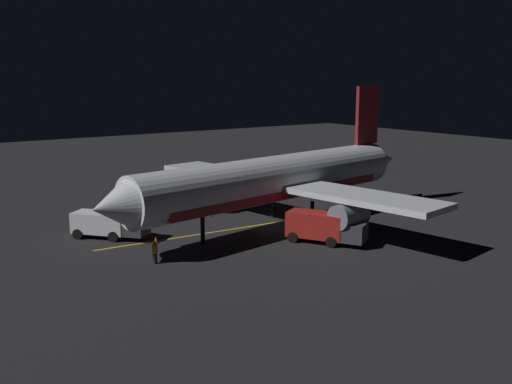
{
  "coord_description": "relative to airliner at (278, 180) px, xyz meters",
  "views": [
    {
      "loc": [
        -41.13,
        31.64,
        13.52
      ],
      "look_at": [
        0.0,
        2.0,
        3.5
      ],
      "focal_mm": 40.49,
      "sensor_mm": 36.0,
      "label": 1
    }
  ],
  "objects": [
    {
      "name": "catering_truck",
      "position": [
        -6.76,
        0.54,
        -3.0
      ],
      "size": [
        6.76,
        4.96,
        2.54
      ],
      "color": "maroon",
      "rests_on": "ground_plane"
    },
    {
      "name": "traffic_cone_near_right",
      "position": [
        1.36,
        11.87,
        -4.06
      ],
      "size": [
        0.5,
        0.5,
        0.55
      ],
      "color": "#EA590F",
      "rests_on": "ground_plane"
    },
    {
      "name": "baggage_truck",
      "position": [
        5.14,
        14.51,
        -3.13
      ],
      "size": [
        6.35,
        5.79,
        2.21
      ],
      "color": "silver",
      "rests_on": "ground_plane"
    },
    {
      "name": "traffic_cone_near_left",
      "position": [
        6.8,
        3.32,
        -4.06
      ],
      "size": [
        0.5,
        0.5,
        0.55
      ],
      "color": "#EA590F",
      "rests_on": "ground_plane"
    },
    {
      "name": "ground_crew_worker",
      "position": [
        -3.62,
        14.37,
        -3.42
      ],
      "size": [
        0.4,
        0.4,
        1.74
      ],
      "color": "black",
      "rests_on": "ground_plane"
    },
    {
      "name": "ground_plane",
      "position": [
        -0.09,
        0.6,
        -4.41
      ],
      "size": [
        180.0,
        180.0,
        0.2
      ],
      "primitive_type": "cube",
      "color": "black"
    },
    {
      "name": "traffic_cone_under_wing",
      "position": [
        -0.75,
        3.49,
        -4.06
      ],
      "size": [
        0.5,
        0.5,
        0.55
      ],
      "color": "#EA590F",
      "rests_on": "ground_plane"
    },
    {
      "name": "airliner",
      "position": [
        0.0,
        0.0,
        0.0
      ],
      "size": [
        32.19,
        38.1,
        12.69
      ],
      "color": "silver",
      "rests_on": "ground_plane"
    },
    {
      "name": "apron_guide_stripe",
      "position": [
        1.38,
        4.6,
        -4.3
      ],
      "size": [
        1.97,
        24.81,
        0.01
      ],
      "primitive_type": "cube",
      "rotation": [
        0.0,
        0.0,
        -0.07
      ],
      "color": "gold",
      "rests_on": "ground_plane"
    }
  ]
}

